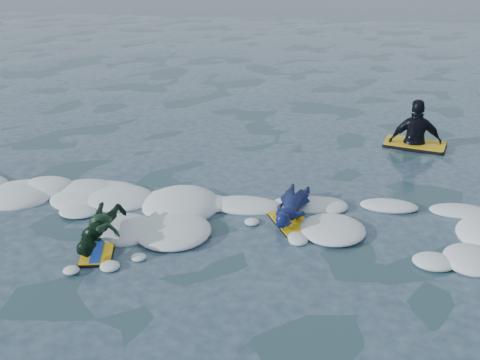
{
  "coord_description": "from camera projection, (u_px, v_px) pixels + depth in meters",
  "views": [
    {
      "loc": [
        2.65,
        -7.56,
        4.45
      ],
      "look_at": [
        1.17,
        1.6,
        0.35
      ],
      "focal_mm": 45.0,
      "sensor_mm": 36.0,
      "label": 1
    }
  ],
  "objects": [
    {
      "name": "foam_band",
      "position": [
        165.0,
        209.0,
        9.94
      ],
      "size": [
        12.0,
        3.1,
        0.3
      ],
      "primitive_type": null,
      "color": "white",
      "rests_on": "ground"
    },
    {
      "name": "ground",
      "position": [
        146.0,
        239.0,
        9.01
      ],
      "size": [
        120.0,
        120.0,
        0.0
      ],
      "primitive_type": "plane",
      "color": "#19323C",
      "rests_on": "ground"
    },
    {
      "name": "waiting_rider_unit",
      "position": [
        415.0,
        143.0,
        12.56
      ],
      "size": [
        1.37,
        0.96,
        1.87
      ],
      "rotation": [
        0.0,
        0.0,
        -0.24
      ],
      "color": "black",
      "rests_on": "ground"
    },
    {
      "name": "prone_child_unit",
      "position": [
        101.0,
        232.0,
        8.7
      ],
      "size": [
        0.64,
        1.27,
        0.48
      ],
      "rotation": [
        0.0,
        0.0,
        1.82
      ],
      "color": "black",
      "rests_on": "ground"
    },
    {
      "name": "prone_woman_unit",
      "position": [
        292.0,
        208.0,
        9.56
      ],
      "size": [
        0.89,
        1.51,
        0.36
      ],
      "rotation": [
        0.0,
        0.0,
        2.06
      ],
      "color": "black",
      "rests_on": "ground"
    }
  ]
}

